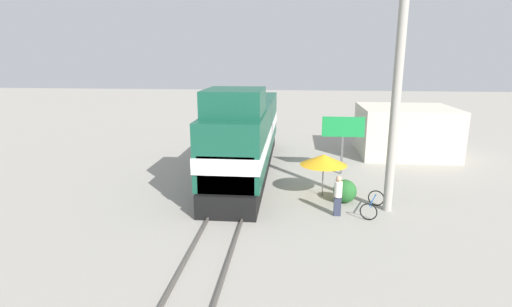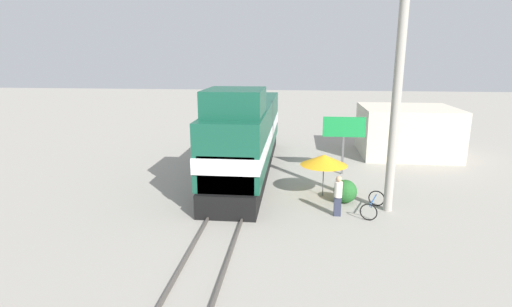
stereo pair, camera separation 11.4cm
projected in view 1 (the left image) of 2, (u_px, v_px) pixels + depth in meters
ground_plane at (240, 187)px, 20.91m from camera, size 120.00×120.00×0.00m
rail_near at (226, 185)px, 20.96m from camera, size 0.08×33.88×0.15m
rail_far at (253, 186)px, 20.83m from camera, size 0.08×33.88×0.15m
locomotive at (245, 137)px, 22.86m from camera, size 2.87×15.01×5.22m
utility_pole at (397, 93)px, 16.57m from camera, size 1.80×0.38×10.26m
vendor_umbrella at (324, 160)px, 19.17m from camera, size 2.27×2.27×2.09m
billboard_sign at (343, 131)px, 22.64m from camera, size 2.39×0.12×3.34m
shrub_cluster at (345, 191)px, 18.62m from camera, size 1.09×1.09×1.09m
person_bystander at (338, 194)px, 16.97m from camera, size 0.34×0.34×1.78m
bicycle at (372, 204)px, 17.43m from camera, size 1.34×2.01×0.73m
building_block_distant at (405, 131)px, 27.43m from camera, size 6.13×5.36×3.31m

